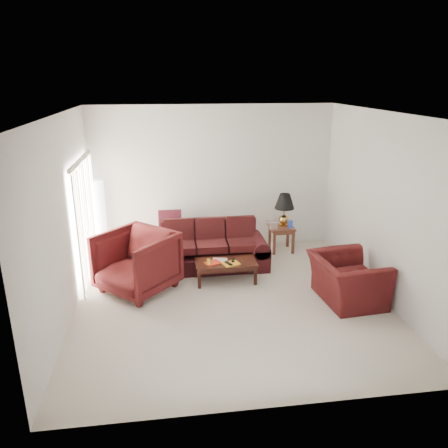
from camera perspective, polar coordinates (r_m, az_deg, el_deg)
name	(u,v)px	position (r m, az deg, el deg)	size (l,w,h in m)	color
floor	(231,300)	(7.31, 0.94, -9.95)	(5.00, 5.00, 0.00)	beige
blinds	(86,220)	(8.14, -17.58, 0.45)	(0.10, 2.00, 2.16)	silver
sofa	(211,246)	(8.34, -1.71, -2.89)	(2.15, 0.93, 0.88)	black
throw_pillow	(170,221)	(8.92, -7.06, 0.35)	(0.47, 0.13, 0.47)	black
end_table	(281,239)	(9.29, 7.47, -1.90)	(0.49, 0.49, 0.54)	#56261D
table_lamp	(284,210)	(9.15, 7.87, 1.82)	(0.41, 0.41, 0.69)	#B27F37
clock	(274,226)	(9.00, 6.51, -0.22)	(0.15, 0.05, 0.15)	white
blue_canister	(290,224)	(9.12, 8.67, -0.03)	(0.10, 0.10, 0.16)	#1B3CB5
picture_frame	(271,220)	(9.30, 6.13, 0.46)	(0.13, 0.02, 0.16)	silver
floor_lamp	(101,219)	(9.05, -15.81, 0.57)	(0.26, 0.26, 1.61)	white
armchair_left	(137,262)	(7.57, -11.34, -4.90)	(1.12, 1.15, 1.05)	#430F10
armchair_right	(347,279)	(7.43, 15.79, -6.98)	(1.15, 1.01, 0.75)	#3B0D0E
coffee_table	(226,271)	(7.89, 0.24, -6.18)	(1.09, 0.54, 0.38)	black
magazine_red	(213,263)	(7.74, -1.49, -5.08)	(0.27, 0.20, 0.02)	red
magazine_white	(220,260)	(7.84, -0.54, -4.75)	(0.25, 0.19, 0.01)	beige
magazine_orange	(231,264)	(7.70, 0.90, -5.19)	(0.29, 0.22, 0.02)	#F4A21C
remote_a	(229,263)	(7.66, 0.60, -5.15)	(0.05, 0.18, 0.02)	black
remote_b	(234,260)	(7.79, 1.25, -4.74)	(0.05, 0.17, 0.02)	black
yellow_glass	(208,262)	(7.66, -2.05, -4.97)	(0.06, 0.06, 0.11)	gold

